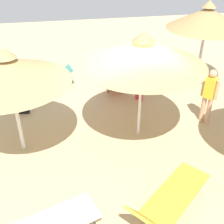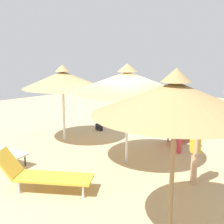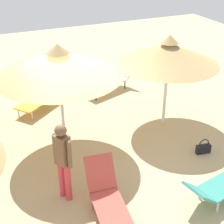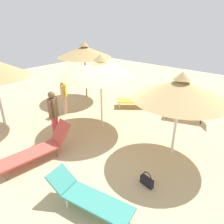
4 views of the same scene
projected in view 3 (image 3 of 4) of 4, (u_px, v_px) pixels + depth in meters
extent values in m
cube|color=tan|center=(84.00, 153.00, 8.58)|extent=(24.00, 24.00, 0.10)
cylinder|color=white|center=(166.00, 89.00, 9.30)|extent=(0.09, 0.09, 2.16)
cone|color=tan|center=(169.00, 53.00, 8.81)|extent=(2.69, 2.69, 0.57)
cone|color=tan|center=(170.00, 39.00, 8.62)|extent=(0.48, 0.48, 0.22)
cylinder|color=white|center=(62.00, 108.00, 8.19)|extent=(0.07, 0.07, 2.27)
cone|color=tan|center=(59.00, 64.00, 7.64)|extent=(2.98, 2.98, 0.55)
cone|color=tan|center=(57.00, 48.00, 7.46)|extent=(0.54, 0.54, 0.22)
cylinder|color=silver|center=(200.00, 193.00, 7.01)|extent=(0.04, 0.04, 0.28)
cylinder|color=silver|center=(218.00, 206.00, 6.67)|extent=(0.04, 0.04, 0.28)
cube|color=teal|center=(199.00, 192.00, 6.49)|extent=(0.64, 0.56, 0.38)
cube|color=#CC4C3F|center=(116.00, 222.00, 6.08)|extent=(1.81, 0.78, 0.05)
cylinder|color=brown|center=(117.00, 199.00, 6.84)|extent=(0.04, 0.04, 0.28)
cylinder|color=brown|center=(93.00, 204.00, 6.71)|extent=(0.04, 0.04, 0.28)
cube|color=#CC4C3F|center=(100.00, 172.00, 6.83)|extent=(0.51, 0.64, 0.63)
cube|color=gold|center=(40.00, 99.00, 10.49)|extent=(1.58, 1.73, 0.05)
cylinder|color=silver|center=(32.00, 116.00, 9.90)|extent=(0.04, 0.04, 0.28)
cylinder|color=silver|center=(18.00, 112.00, 10.11)|extent=(0.04, 0.04, 0.28)
cylinder|color=silver|center=(60.00, 97.00, 11.03)|extent=(0.04, 0.04, 0.28)
cylinder|color=silver|center=(47.00, 93.00, 11.24)|extent=(0.04, 0.04, 0.28)
cube|color=gold|center=(59.00, 79.00, 11.18)|extent=(0.76, 0.74, 0.57)
cube|color=silver|center=(106.00, 83.00, 11.50)|extent=(1.10, 1.71, 0.05)
cylinder|color=#2D2D33|center=(96.00, 96.00, 11.02)|extent=(0.04, 0.04, 0.32)
cylinder|color=#2D2D33|center=(86.00, 91.00, 11.36)|extent=(0.04, 0.04, 0.32)
cylinder|color=#2D2D33|center=(125.00, 85.00, 11.82)|extent=(0.04, 0.04, 0.32)
cylinder|color=#2D2D33|center=(115.00, 80.00, 12.15)|extent=(0.04, 0.04, 0.32)
cube|color=silver|center=(126.00, 68.00, 11.92)|extent=(0.69, 0.53, 0.59)
cylinder|color=#D83F4C|center=(62.00, 179.00, 6.95)|extent=(0.13, 0.13, 0.87)
cylinder|color=#D83F4C|center=(68.00, 182.00, 6.85)|extent=(0.13, 0.13, 0.87)
cube|color=brown|center=(62.00, 150.00, 6.53)|extent=(0.35, 0.33, 0.66)
sphere|color=brown|center=(61.00, 131.00, 6.32)|extent=(0.24, 0.24, 0.24)
cylinder|color=brown|center=(55.00, 148.00, 6.65)|extent=(0.09, 0.09, 0.60)
cylinder|color=brown|center=(69.00, 155.00, 6.44)|extent=(0.09, 0.09, 0.60)
cube|color=black|center=(203.00, 149.00, 8.44)|extent=(0.18, 0.39, 0.23)
torus|color=black|center=(204.00, 144.00, 8.36)|extent=(0.07, 0.26, 0.26)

